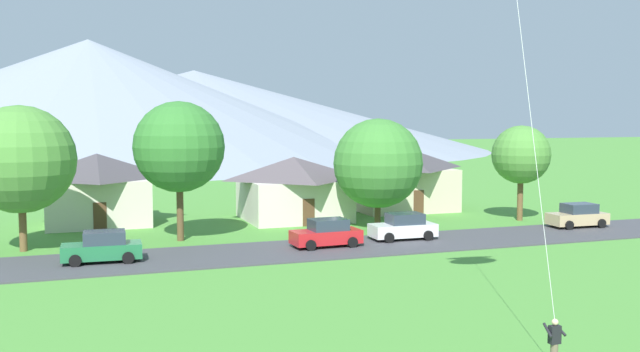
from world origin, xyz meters
TOP-DOWN VIEW (x-y plane):
  - road_strip at (0.00, 28.56)m, footprint 160.00×6.62m
  - mountain_west_ridge at (18.42, 156.76)m, footprint 137.23×137.23m
  - mountain_far_east_ridge at (-5.74, 130.23)m, footprint 112.86×112.86m
  - house_leftmost at (17.06, 43.71)m, footprint 8.64×8.05m
  - house_left_center at (6.78, 40.91)m, footprint 8.08×7.78m
  - house_right_center at (-7.60, 43.48)m, footprint 7.81×7.22m
  - tree_near_left at (11.19, 34.95)m, footprint 6.37×6.37m
  - tree_center at (-12.19, 33.89)m, footprint 6.36×6.36m
  - tree_right_of_center at (-2.89, 34.38)m, footprint 5.81×5.81m
  - tree_near_right at (22.95, 34.62)m, footprint 4.44×4.44m
  - parked_car_white_west_end at (10.65, 29.70)m, footprint 4.25×2.17m
  - parked_car_green_mid_west at (-7.91, 28.76)m, footprint 4.27×2.22m
  - parked_car_tan_mid_east at (24.66, 30.13)m, footprint 4.26×2.20m
  - parked_car_red_east_end at (5.14, 28.98)m, footprint 4.27×2.22m

SIDE VIEW (x-z plane):
  - road_strip at x=0.00m, z-range 0.00..0.08m
  - parked_car_white_west_end at x=10.65m, z-range 0.03..1.71m
  - parked_car_green_mid_west at x=-7.91m, z-range 0.03..1.71m
  - parked_car_tan_mid_east at x=24.66m, z-range 0.03..1.71m
  - parked_car_red_east_end at x=5.14m, z-range 0.03..1.71m
  - house_left_center at x=6.78m, z-range 0.09..4.93m
  - house_right_center at x=-7.60m, z-range 0.09..5.33m
  - house_leftmost at x=17.06m, z-range 0.10..5.57m
  - tree_near_left at x=11.19m, z-range 0.72..8.54m
  - tree_near_right at x=22.95m, z-range 1.39..8.67m
  - tree_center at x=-12.19m, z-range 1.13..9.77m
  - tree_right_of_center at x=-2.89m, z-range 1.55..10.49m
  - mountain_west_ridge at x=18.42m, z-range 0.00..18.59m
  - mountain_far_east_ridge at x=-5.74m, z-range 0.00..22.27m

